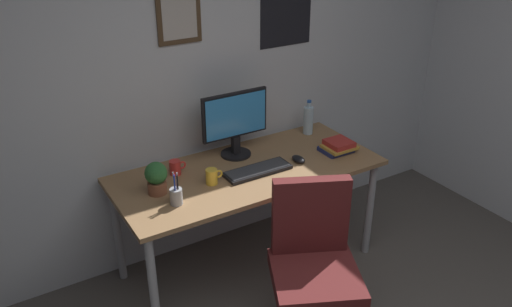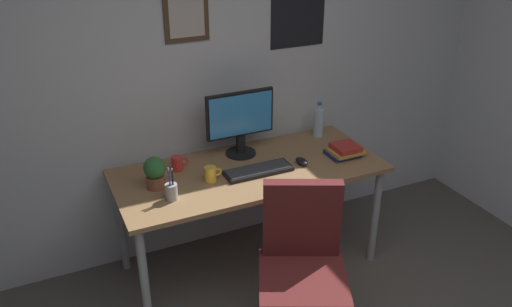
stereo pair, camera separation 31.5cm
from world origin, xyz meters
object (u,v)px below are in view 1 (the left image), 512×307
pen_cup (176,195)px  book_stack_left (338,146)px  coffee_mug_near (212,176)px  potted_plant (156,177)px  keyboard (258,170)px  computer_mouse (298,159)px  monitor (235,121)px  coffee_mug_far (176,167)px  office_chair (313,258)px  water_bottle (308,120)px

pen_cup → book_stack_left: pen_cup is taller
coffee_mug_near → potted_plant: potted_plant is taller
keyboard → coffee_mug_near: 0.31m
keyboard → coffee_mug_near: coffee_mug_near is taller
computer_mouse → book_stack_left: bearing=-3.2°
coffee_mug_near → pen_cup: pen_cup is taller
computer_mouse → potted_plant: potted_plant is taller
pen_cup → monitor: bearing=32.3°
coffee_mug_far → coffee_mug_near: bearing=-58.1°
keyboard → book_stack_left: bearing=-3.0°
office_chair → water_bottle: size_ratio=3.76×
computer_mouse → potted_plant: size_ratio=0.56×
coffee_mug_far → book_stack_left: bearing=-14.5°
office_chair → coffee_mug_near: size_ratio=8.74×
monitor → book_stack_left: bearing=-27.3°
water_bottle → coffee_mug_near: water_bottle is taller
computer_mouse → book_stack_left: book_stack_left is taller
monitor → water_bottle: 0.63m
keyboard → potted_plant: size_ratio=2.21×
book_stack_left → keyboard: bearing=177.0°
office_chair → coffee_mug_far: (-0.40, 0.90, 0.26)m
monitor → coffee_mug_near: (-0.31, -0.26, -0.19)m
keyboard → pen_cup: (-0.58, -0.09, 0.04)m
monitor → book_stack_left: (0.61, -0.31, -0.20)m
office_chair → coffee_mug_near: bearing=111.0°
potted_plant → water_bottle: bearing=10.7°
coffee_mug_far → book_stack_left: 1.09m
coffee_mug_near → potted_plant: bearing=168.5°
coffee_mug_far → potted_plant: potted_plant is taller
office_chair → book_stack_left: bearing=43.5°
keyboard → pen_cup: bearing=-171.6°
keyboard → book_stack_left: book_stack_left is taller
keyboard → potted_plant: (-0.63, 0.08, 0.09)m
pen_cup → water_bottle: bearing=18.6°
office_chair → potted_plant: 0.99m
keyboard → coffee_mug_near: size_ratio=3.95×
computer_mouse → coffee_mug_far: 0.79m
book_stack_left → monitor: bearing=152.7°
monitor → coffee_mug_near: 0.45m
monitor → coffee_mug_near: size_ratio=4.23×
office_chair → coffee_mug_far: office_chair is taller
monitor → coffee_mug_far: 0.49m
water_bottle → book_stack_left: bearing=-91.4°
office_chair → monitor: (0.05, 0.94, 0.45)m
coffee_mug_far → office_chair: bearing=-66.1°
monitor → water_bottle: (0.62, 0.04, -0.13)m
computer_mouse → water_bottle: size_ratio=0.44×
coffee_mug_far → water_bottle: bearing=4.2°
monitor → potted_plant: (-0.63, -0.20, -0.13)m
book_stack_left → computer_mouse: bearing=176.8°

